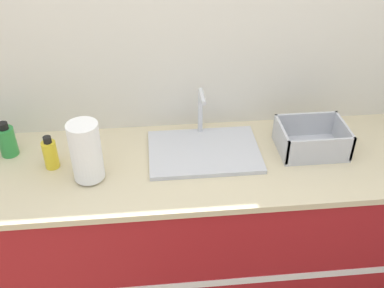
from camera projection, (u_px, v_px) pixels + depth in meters
wall_back at (175, 47)px, 2.10m from camera, size 4.89×0.06×2.60m
counter_cabinet at (183, 231)px, 2.30m from camera, size 2.51×0.67×0.89m
sink at (204, 149)px, 2.10m from camera, size 0.51×0.37×0.26m
paper_towel_roll at (86, 152)px, 1.87m from camera, size 0.13×0.13×0.28m
dish_rack at (311, 141)px, 2.10m from camera, size 0.31×0.24×0.13m
bottle_yellow at (50, 154)px, 1.98m from camera, size 0.06×0.06×0.16m
bottle_green at (7, 141)px, 2.06m from camera, size 0.08×0.08×0.17m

